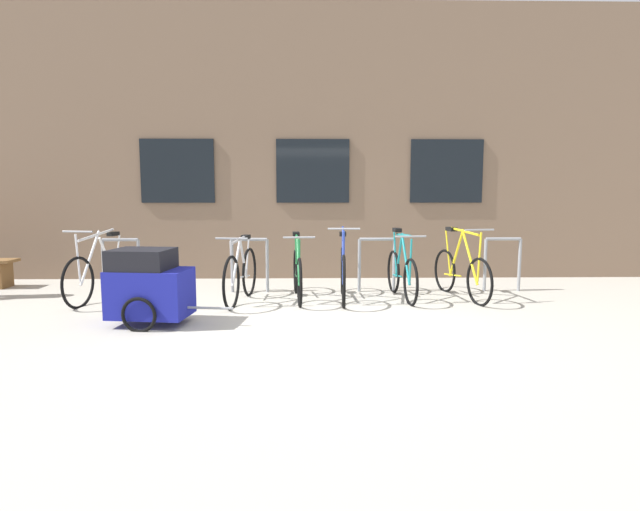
% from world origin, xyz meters
% --- Properties ---
extents(ground_plane, '(42.00, 42.00, 0.00)m').
position_xyz_m(ground_plane, '(0.00, 0.00, 0.00)').
color(ground_plane, '#B2ADA0').
extents(storefront_building, '(28.00, 7.94, 4.86)m').
position_xyz_m(storefront_building, '(0.00, 7.15, 2.43)').
color(storefront_building, '#7A604C').
rests_on(storefront_building, ground).
extents(bike_rack, '(6.60, 0.05, 0.86)m').
position_xyz_m(bike_rack, '(-0.01, 1.90, 0.52)').
color(bike_rack, gray).
rests_on(bike_rack, ground).
extents(bicycle_yellow, '(0.51, 1.72, 1.08)m').
position_xyz_m(bicycle_yellow, '(2.19, 1.40, 0.39)').
color(bicycle_yellow, black).
rests_on(bicycle_yellow, ground).
extents(bicycle_silver, '(0.44, 1.70, 0.98)m').
position_xyz_m(bicycle_silver, '(-1.05, 1.20, 0.39)').
color(bicycle_silver, black).
rests_on(bicycle_silver, ground).
extents(bicycle_green, '(0.44, 1.71, 0.98)m').
position_xyz_m(bicycle_green, '(-0.24, 1.38, 0.38)').
color(bicycle_green, black).
rests_on(bicycle_green, ground).
extents(bicycle_blue, '(0.44, 1.72, 1.10)m').
position_xyz_m(bicycle_blue, '(0.42, 1.29, 0.40)').
color(bicycle_blue, black).
rests_on(bicycle_blue, ground).
extents(bicycle_teal, '(0.44, 1.64, 1.04)m').
position_xyz_m(bicycle_teal, '(1.30, 1.40, 0.38)').
color(bicycle_teal, black).
rests_on(bicycle_teal, ground).
extents(bicycle_white, '(0.50, 1.79, 1.07)m').
position_xyz_m(bicycle_white, '(-3.12, 1.39, 0.39)').
color(bicycle_white, black).
rests_on(bicycle_white, ground).
extents(bike_trailer, '(1.48, 0.75, 0.92)m').
position_xyz_m(bike_trailer, '(-1.98, -0.10, 0.47)').
color(bike_trailer, navy).
rests_on(bike_trailer, ground).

